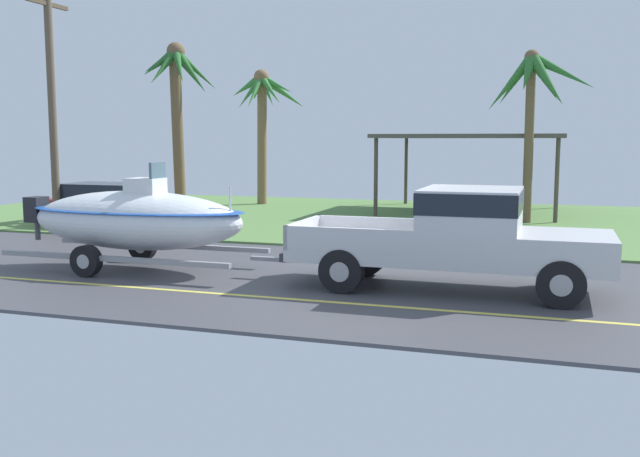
% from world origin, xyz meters
% --- Properties ---
extents(ground, '(36.00, 22.00, 0.11)m').
position_xyz_m(ground, '(0.00, 8.38, -0.01)').
color(ground, '#424247').
extents(pickup_truck_towing, '(5.95, 2.04, 1.88)m').
position_xyz_m(pickup_truck_towing, '(2.34, -0.13, 1.04)').
color(pickup_truck_towing, silver).
rests_on(pickup_truck_towing, ground).
extents(boat_on_trailer, '(6.27, 2.30, 2.28)m').
position_xyz_m(boat_on_trailer, '(-4.62, -0.13, 1.07)').
color(boat_on_trailer, gray).
rests_on(boat_on_trailer, ground).
extents(parked_sedan_far, '(4.74, 1.83, 1.38)m').
position_xyz_m(parked_sedan_far, '(-9.41, 6.03, 0.67)').
color(parked_sedan_far, '#B21E19').
rests_on(parked_sedan_far, ground).
extents(carport_awning, '(6.54, 5.77, 2.94)m').
position_xyz_m(carport_awning, '(0.80, 13.88, 2.81)').
color(carport_awning, '#4C4238').
rests_on(carport_awning, ground).
extents(palm_tree_near_left, '(3.45, 2.74, 5.58)m').
position_xyz_m(palm_tree_near_left, '(3.02, 10.77, 4.33)').
color(palm_tree_near_left, brown).
rests_on(palm_tree_near_left, ground).
extents(palm_tree_near_right, '(3.06, 3.08, 5.64)m').
position_xyz_m(palm_tree_near_right, '(-7.88, 14.67, 4.21)').
color(palm_tree_near_right, brown).
rests_on(palm_tree_near_right, ground).
extents(palm_tree_mid, '(2.69, 3.10, 6.11)m').
position_xyz_m(palm_tree_mid, '(-8.90, 9.34, 4.57)').
color(palm_tree_mid, brown).
rests_on(palm_tree_mid, ground).
extents(utility_pole, '(0.24, 1.80, 7.38)m').
position_xyz_m(utility_pole, '(-10.85, 5.14, 3.84)').
color(utility_pole, brown).
rests_on(utility_pole, ground).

